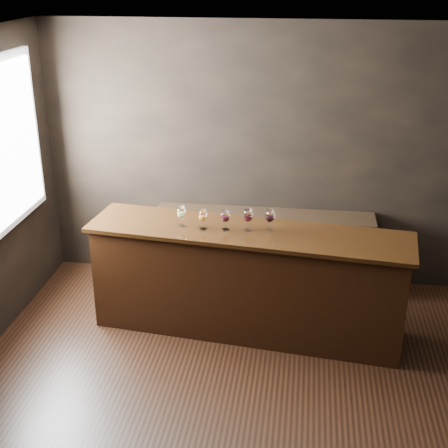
# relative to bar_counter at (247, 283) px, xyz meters

# --- Properties ---
(ground) EXTENTS (5.00, 5.00, 0.00)m
(ground) POSITION_rel_bar_counter_xyz_m (0.18, -1.08, -0.51)
(ground) COLOR black
(ground) RESTS_ON ground
(room_shell) EXTENTS (5.02, 4.52, 2.81)m
(room_shell) POSITION_rel_bar_counter_xyz_m (-0.06, -0.97, 1.30)
(room_shell) COLOR black
(room_shell) RESTS_ON ground
(bar_counter) EXTENTS (2.94, 0.95, 1.01)m
(bar_counter) POSITION_rel_bar_counter_xyz_m (0.00, 0.00, 0.00)
(bar_counter) COLOR black
(bar_counter) RESTS_ON ground
(bar_top) EXTENTS (3.04, 1.03, 0.04)m
(bar_top) POSITION_rel_bar_counter_xyz_m (0.00, 0.00, 0.52)
(bar_top) COLOR black
(bar_top) RESTS_ON bar_counter
(back_bar_shelf) EXTENTS (2.33, 0.40, 0.84)m
(back_bar_shelf) POSITION_rel_bar_counter_xyz_m (0.08, 0.95, -0.09)
(back_bar_shelf) COLOR black
(back_bar_shelf) RESTS_ON ground
(glass_white) EXTENTS (0.08, 0.08, 0.19)m
(glass_white) POSITION_rel_bar_counter_xyz_m (-0.62, 0.02, 0.67)
(glass_white) COLOR white
(glass_white) RESTS_ON bar_top
(glass_amber) EXTENTS (0.08, 0.08, 0.19)m
(glass_amber) POSITION_rel_bar_counter_xyz_m (-0.41, -0.03, 0.67)
(glass_amber) COLOR white
(glass_amber) RESTS_ON bar_top
(glass_red_a) EXTENTS (0.08, 0.08, 0.19)m
(glass_red_a) POSITION_rel_bar_counter_xyz_m (-0.21, -0.01, 0.67)
(glass_red_a) COLOR white
(glass_red_a) RESTS_ON bar_top
(glass_red_b) EXTENTS (0.09, 0.09, 0.21)m
(glass_red_b) POSITION_rel_bar_counter_xyz_m (-0.01, 0.01, 0.68)
(glass_red_b) COLOR white
(glass_red_b) RESTS_ON bar_top
(glass_red_c) EXTENTS (0.08, 0.08, 0.20)m
(glass_red_c) POSITION_rel_bar_counter_xyz_m (0.19, 0.03, 0.68)
(glass_red_c) COLOR white
(glass_red_c) RESTS_ON bar_top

